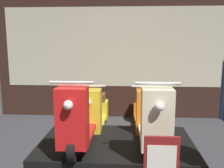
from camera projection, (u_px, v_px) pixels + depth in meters
shop_wall_back at (113, 45)px, 5.41m from camera, size 8.55×0.09×3.20m
display_platform at (116, 148)px, 3.70m from camera, size 2.24×1.40×0.22m
scooter_display_left at (81, 117)px, 3.58m from camera, size 0.52×1.69×1.00m
scooter_display_right at (152, 118)px, 3.52m from camera, size 0.52×1.69×1.00m
scooter_backrow_0 at (94, 112)px, 4.61m from camera, size 0.52×1.69×1.00m
scooter_backrow_1 at (145, 113)px, 4.56m from camera, size 0.52×1.69×1.00m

